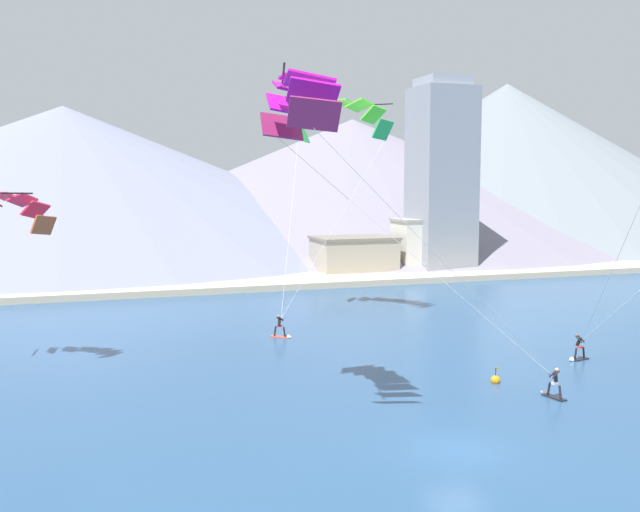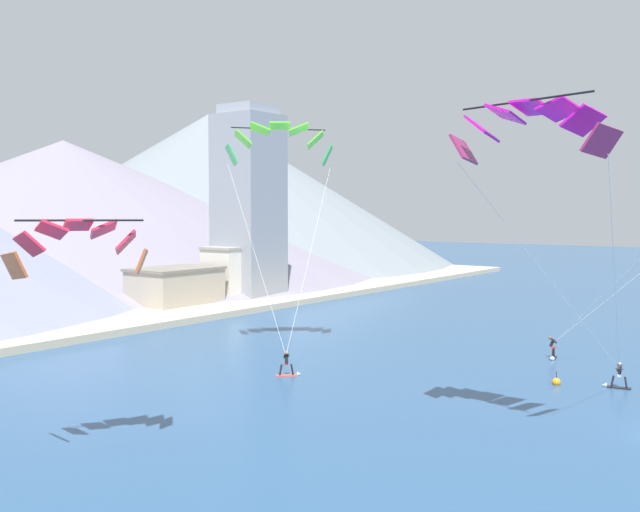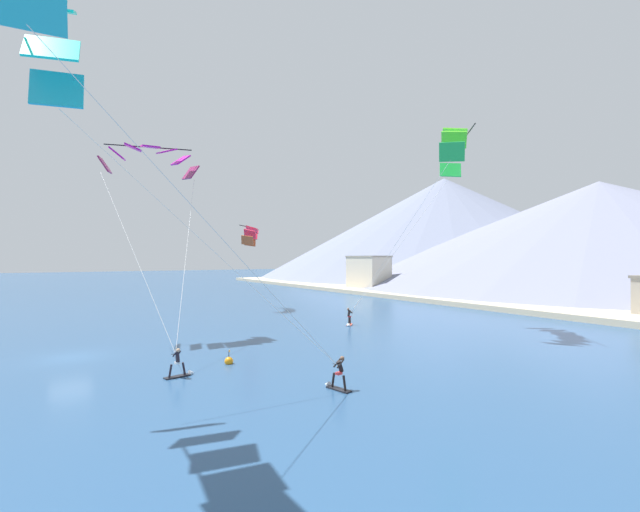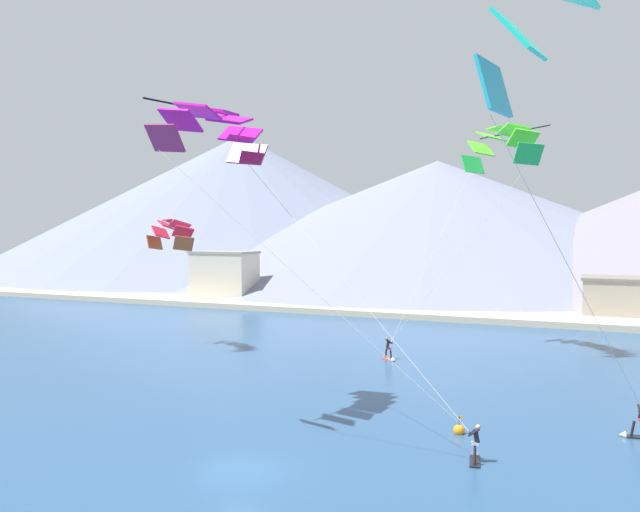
{
  "view_description": "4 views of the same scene",
  "coord_description": "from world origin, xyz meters",
  "px_view_note": "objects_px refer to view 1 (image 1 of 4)",
  "views": [
    {
      "loc": [
        -15.19,
        -26.42,
        11.61
      ],
      "look_at": [
        -1.1,
        15.28,
        7.02
      ],
      "focal_mm": 40.0,
      "sensor_mm": 36.0,
      "label": 1
    },
    {
      "loc": [
        -38.84,
        -6.27,
        11.34
      ],
      "look_at": [
        -3.33,
        19.88,
        8.55
      ],
      "focal_mm": 40.0,
      "sensor_mm": 36.0,
      "label": 2
    },
    {
      "loc": [
        33.65,
        -0.99,
        6.79
      ],
      "look_at": [
        2.91,
        18.18,
        6.93
      ],
      "focal_mm": 24.0,
      "sensor_mm": 36.0,
      "label": 3
    },
    {
      "loc": [
        13.37,
        -21.98,
        9.93
      ],
      "look_at": [
        -1.73,
        12.16,
        8.49
      ],
      "focal_mm": 35.0,
      "sensor_mm": 36.0,
      "label": 4
    }
  ],
  "objects_px": {
    "kitesurfer_near_trail": "(282,330)",
    "parafoil_kite_distant_high_outer": "(4,209)",
    "kitesurfer_near_lead": "(552,388)",
    "kitesurfer_mid_center": "(577,352)",
    "parafoil_kite_near_lead": "(301,100)",
    "parafoil_kite_near_trail": "(342,116)",
    "race_marker_buoy": "(495,380)"
  },
  "relations": [
    {
      "from": "parafoil_kite_near_lead",
      "to": "parafoil_kite_near_trail",
      "type": "bearing_deg",
      "value": 65.57
    },
    {
      "from": "parafoil_kite_near_lead",
      "to": "parafoil_kite_near_trail",
      "type": "relative_size",
      "value": 0.91
    },
    {
      "from": "kitesurfer_near_lead",
      "to": "parafoil_kite_near_lead",
      "type": "bearing_deg",
      "value": 176.65
    },
    {
      "from": "kitesurfer_near_lead",
      "to": "parafoil_kite_distant_high_outer",
      "type": "relative_size",
      "value": 0.3
    },
    {
      "from": "parafoil_kite_distant_high_outer",
      "to": "kitesurfer_near_lead",
      "type": "bearing_deg",
      "value": -29.68
    },
    {
      "from": "parafoil_kite_distant_high_outer",
      "to": "kitesurfer_near_trail",
      "type": "bearing_deg",
      "value": 8.62
    },
    {
      "from": "kitesurfer_near_trail",
      "to": "parafoil_kite_near_trail",
      "type": "height_order",
      "value": "parafoil_kite_near_trail"
    },
    {
      "from": "kitesurfer_near_trail",
      "to": "parafoil_kite_distant_high_outer",
      "type": "distance_m",
      "value": 20.92
    },
    {
      "from": "parafoil_kite_near_lead",
      "to": "parafoil_kite_distant_high_outer",
      "type": "height_order",
      "value": "parafoil_kite_near_lead"
    },
    {
      "from": "kitesurfer_near_lead",
      "to": "kitesurfer_mid_center",
      "type": "height_order",
      "value": "kitesurfer_mid_center"
    },
    {
      "from": "kitesurfer_near_lead",
      "to": "kitesurfer_near_trail",
      "type": "relative_size",
      "value": 0.98
    },
    {
      "from": "kitesurfer_mid_center",
      "to": "race_marker_buoy",
      "type": "distance_m",
      "value": 8.5
    },
    {
      "from": "kitesurfer_near_lead",
      "to": "parafoil_kite_distant_high_outer",
      "type": "bearing_deg",
      "value": 150.32
    },
    {
      "from": "kitesurfer_near_trail",
      "to": "race_marker_buoy",
      "type": "height_order",
      "value": "kitesurfer_near_trail"
    },
    {
      "from": "kitesurfer_near_lead",
      "to": "kitesurfer_mid_center",
      "type": "relative_size",
      "value": 1.0
    },
    {
      "from": "parafoil_kite_distant_high_outer",
      "to": "parafoil_kite_near_lead",
      "type": "bearing_deg",
      "value": -46.77
    },
    {
      "from": "kitesurfer_near_trail",
      "to": "parafoil_kite_near_lead",
      "type": "distance_m",
      "value": 23.8
    },
    {
      "from": "parafoil_kite_near_lead",
      "to": "parafoil_kite_distant_high_outer",
      "type": "distance_m",
      "value": 21.74
    },
    {
      "from": "kitesurfer_mid_center",
      "to": "parafoil_kite_distant_high_outer",
      "type": "xyz_separation_m",
      "value": [
        -34.94,
        9.9,
        9.42
      ]
    },
    {
      "from": "kitesurfer_near_lead",
      "to": "parafoil_kite_near_lead",
      "type": "relative_size",
      "value": 0.11
    },
    {
      "from": "parafoil_kite_near_lead",
      "to": "parafoil_kite_near_trail",
      "type": "height_order",
      "value": "parafoil_kite_near_trail"
    },
    {
      "from": "parafoil_kite_near_lead",
      "to": "kitesurfer_mid_center",
      "type": "bearing_deg",
      "value": 14.81
    },
    {
      "from": "kitesurfer_near_trail",
      "to": "kitesurfer_near_lead",
      "type": "bearing_deg",
      "value": -62.51
    },
    {
      "from": "parafoil_kite_near_lead",
      "to": "race_marker_buoy",
      "type": "xyz_separation_m",
      "value": [
        12.55,
        2.53,
        -15.27
      ]
    },
    {
      "from": "parafoil_kite_near_trail",
      "to": "kitesurfer_near_trail",
      "type": "bearing_deg",
      "value": -136.83
    },
    {
      "from": "kitesurfer_near_trail",
      "to": "race_marker_buoy",
      "type": "xyz_separation_m",
      "value": [
        8.49,
        -15.6,
        -0.4
      ]
    },
    {
      "from": "parafoil_kite_near_trail",
      "to": "race_marker_buoy",
      "type": "height_order",
      "value": "parafoil_kite_near_trail"
    },
    {
      "from": "kitesurfer_near_lead",
      "to": "parafoil_kite_near_trail",
      "type": "relative_size",
      "value": 0.1
    },
    {
      "from": "parafoil_kite_distant_high_outer",
      "to": "race_marker_buoy",
      "type": "xyz_separation_m",
      "value": [
        26.96,
        -12.8,
        -9.81
      ]
    },
    {
      "from": "kitesurfer_mid_center",
      "to": "parafoil_kite_distant_high_outer",
      "type": "distance_m",
      "value": 37.52
    },
    {
      "from": "parafoil_kite_near_lead",
      "to": "race_marker_buoy",
      "type": "relative_size",
      "value": 15.24
    },
    {
      "from": "parafoil_kite_near_lead",
      "to": "race_marker_buoy",
      "type": "bearing_deg",
      "value": 11.4
    }
  ]
}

